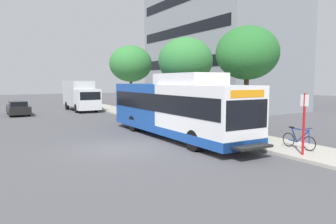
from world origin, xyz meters
The scene contains 12 objects.
ground_plane centered at (0.00, 8.00, 0.00)m, with size 120.00×120.00×0.00m, color #4C4C51.
sidewalk_curb centered at (7.00, 6.00, 0.07)m, with size 3.00×56.00×0.14m, color #A8A399.
transit_bus centered at (4.02, 1.24, 1.70)m, with size 2.58×12.25×3.65m.
bus_stop_sign_pole centered at (6.08, -5.66, 1.65)m, with size 0.10×0.36×2.60m.
bicycle_parked centered at (6.98, -4.78, 0.56)m, with size 0.52×1.76×1.02m.
street_tree_near_stop centered at (7.65, -0.68, 4.81)m, with size 3.57×3.57×6.21m.
street_tree_mid_block centered at (8.16, 6.40, 4.77)m, with size 4.19×4.19×6.43m.
street_tree_far_block centered at (7.92, 16.24, 5.00)m, with size 4.38×4.38×6.73m.
parked_car_far_lane centered at (-2.58, 18.94, 0.66)m, with size 1.80×4.50×1.33m.
box_truck_background centered at (3.78, 20.44, 1.74)m, with size 2.32×7.01×3.25m.
apartment_tower_backdrop centered at (18.85, 15.30, 12.04)m, with size 10.90×17.61×24.08m.
lattice_comm_tower centered at (24.70, 34.07, 10.89)m, with size 1.10×1.10×32.44m.
Camera 1 is at (-5.45, -14.02, 3.26)m, focal length 33.71 mm.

